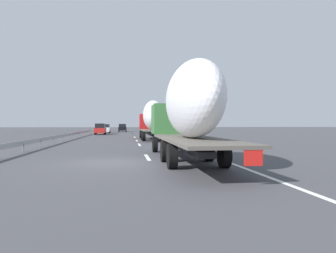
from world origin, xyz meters
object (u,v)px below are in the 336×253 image
Objects in this scene: truck_trailing at (187,108)px; car_white_van at (106,129)px; road_sign at (158,123)px; car_black_suv at (122,128)px; car_red_compact at (100,129)px; truck_lead at (152,118)px.

truck_trailing reaches higher than car_white_van.
car_white_van is (48.64, 7.11, -1.68)m from truck_trailing.
truck_trailing is at bearing 175.99° from road_sign.
truck_trailing is 59.45m from car_black_suv.
road_sign is at bearing -66.32° from car_red_compact.
car_red_compact reaches higher than car_black_suv.
truck_trailing is 49.19m from car_white_van.
road_sign is at bearing -4.01° from truck_trailing.
car_white_van is at bearing -1.88° from car_red_compact.
truck_lead reaches higher than car_black_suv.
truck_trailing is 4.82× the size of road_sign.
car_red_compact reaches higher than car_white_van.
car_black_suv is 16.63m from road_sign.
truck_trailing is 3.28× the size of car_red_compact.
car_white_van is 11.17m from road_sign.
car_white_van is 1.56× the size of road_sign.
truck_lead is at bearing -0.00° from truck_trailing.
car_red_compact is 11.52m from road_sign.
road_sign is (-4.40, -10.21, 1.13)m from car_white_van.
car_black_suv is 0.99× the size of car_red_compact.
car_red_compact is 0.94× the size of car_white_van.
road_sign reaches higher than car_white_van.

